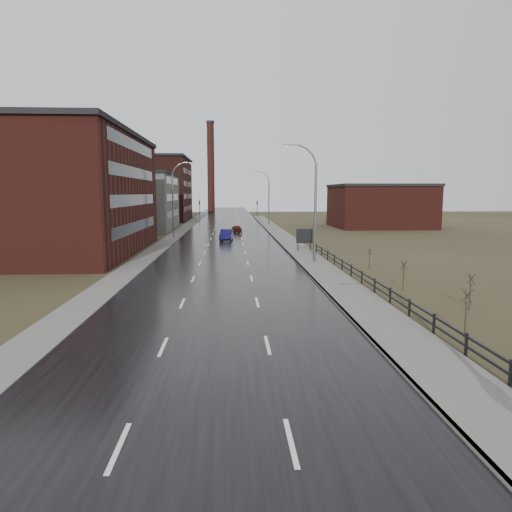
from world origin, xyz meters
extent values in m
cube|color=black|center=(0.00, 60.00, 0.03)|extent=(14.00, 300.00, 0.06)
cube|color=#595651|center=(8.60, 35.00, 0.09)|extent=(3.20, 180.00, 0.18)
cube|color=slate|center=(7.08, 35.00, 0.09)|extent=(0.16, 180.00, 0.18)
cube|color=#595651|center=(-8.20, 60.00, 0.06)|extent=(2.40, 260.00, 0.12)
cube|color=#471914|center=(-21.00, 45.00, 6.50)|extent=(22.00, 28.00, 13.00)
cube|color=black|center=(-21.00, 45.00, 13.25)|extent=(22.44, 28.56, 0.50)
cube|color=black|center=(-10.02, 45.00, 3.00)|extent=(0.06, 22.40, 1.20)
cube|color=black|center=(-10.02, 45.00, 6.00)|extent=(0.06, 22.40, 1.20)
cube|color=black|center=(-10.02, 45.00, 9.00)|extent=(0.06, 22.40, 1.20)
cube|color=black|center=(-10.02, 45.00, 12.00)|extent=(0.06, 22.40, 1.20)
cube|color=slate|center=(-18.00, 78.00, 5.00)|extent=(16.00, 20.00, 10.00)
cube|color=black|center=(-18.00, 78.00, 10.25)|extent=(16.32, 20.40, 0.50)
cube|color=black|center=(-10.02, 78.00, 3.00)|extent=(0.06, 16.00, 1.20)
cube|color=black|center=(-10.02, 78.00, 6.00)|extent=(0.06, 16.00, 1.20)
cube|color=black|center=(-10.02, 78.00, 9.00)|extent=(0.06, 16.00, 1.20)
cube|color=#331611|center=(-23.00, 108.00, 7.50)|extent=(26.00, 24.00, 15.00)
cube|color=black|center=(-23.00, 108.00, 15.25)|extent=(26.52, 24.48, 0.50)
cube|color=black|center=(-10.02, 108.00, 3.00)|extent=(0.06, 19.20, 1.20)
cube|color=black|center=(-10.02, 108.00, 6.00)|extent=(0.06, 19.20, 1.20)
cube|color=black|center=(-10.02, 108.00, 9.00)|extent=(0.06, 19.20, 1.20)
cube|color=black|center=(-10.02, 108.00, 12.00)|extent=(0.06, 19.20, 1.20)
cube|color=#471914|center=(30.30, 82.00, 4.00)|extent=(18.00, 16.00, 8.00)
cube|color=black|center=(30.30, 82.00, 8.25)|extent=(18.36, 16.32, 0.50)
cylinder|color=#331611|center=(-6.00, 150.00, 15.00)|extent=(2.40, 2.40, 30.00)
cylinder|color=black|center=(-6.00, 150.00, 30.30)|extent=(2.70, 2.70, 0.80)
cylinder|color=slate|center=(8.80, 36.00, 4.75)|extent=(0.24, 0.24, 9.50)
cylinder|color=slate|center=(8.63, 36.00, 9.90)|extent=(0.51, 0.14, 0.98)
cylinder|color=slate|center=(8.16, 36.00, 10.62)|extent=(0.81, 0.14, 0.81)
cylinder|color=slate|center=(7.44, 36.00, 11.09)|extent=(0.98, 0.14, 0.51)
cylinder|color=slate|center=(6.60, 36.00, 11.26)|extent=(1.01, 0.14, 0.14)
cube|color=slate|center=(5.91, 36.00, 11.21)|extent=(0.70, 0.28, 0.18)
cube|color=silver|center=(5.91, 36.00, 11.11)|extent=(0.50, 0.20, 0.04)
cylinder|color=slate|center=(-8.00, 62.00, 4.75)|extent=(0.24, 0.24, 9.50)
cylinder|color=slate|center=(-7.83, 62.00, 9.90)|extent=(0.51, 0.14, 0.98)
cylinder|color=slate|center=(-7.36, 62.00, 10.62)|extent=(0.81, 0.14, 0.81)
cylinder|color=slate|center=(-6.64, 62.00, 11.09)|extent=(0.98, 0.14, 0.51)
cylinder|color=slate|center=(-5.80, 62.00, 11.26)|extent=(1.01, 0.14, 0.14)
cube|color=slate|center=(-5.11, 62.00, 11.21)|extent=(0.70, 0.28, 0.18)
cube|color=silver|center=(-5.11, 62.00, 11.11)|extent=(0.50, 0.20, 0.04)
cylinder|color=slate|center=(8.80, 90.00, 4.75)|extent=(0.24, 0.24, 9.50)
cylinder|color=slate|center=(8.63, 90.00, 9.90)|extent=(0.51, 0.14, 0.98)
cylinder|color=slate|center=(8.16, 90.00, 10.62)|extent=(0.81, 0.14, 0.81)
cylinder|color=slate|center=(7.44, 90.00, 11.09)|extent=(0.98, 0.14, 0.51)
cylinder|color=slate|center=(6.60, 90.00, 11.26)|extent=(1.01, 0.14, 0.14)
cube|color=slate|center=(5.91, 90.00, 11.21)|extent=(0.70, 0.28, 0.18)
cube|color=silver|center=(5.91, 90.00, 11.11)|extent=(0.50, 0.20, 0.04)
cube|color=black|center=(10.30, 7.00, 0.55)|extent=(0.10, 0.10, 1.10)
cube|color=black|center=(10.30, 10.00, 0.55)|extent=(0.10, 0.10, 1.10)
cube|color=black|center=(10.30, 13.00, 0.55)|extent=(0.10, 0.10, 1.10)
cube|color=black|center=(10.30, 16.00, 0.55)|extent=(0.10, 0.10, 1.10)
cube|color=black|center=(10.30, 19.00, 0.55)|extent=(0.10, 0.10, 1.10)
cube|color=black|center=(10.30, 22.00, 0.55)|extent=(0.10, 0.10, 1.10)
cube|color=black|center=(10.30, 25.00, 0.55)|extent=(0.10, 0.10, 1.10)
cube|color=black|center=(10.30, 28.00, 0.55)|extent=(0.10, 0.10, 1.10)
cube|color=black|center=(10.30, 31.00, 0.55)|extent=(0.10, 0.10, 1.10)
cube|color=black|center=(10.30, 34.00, 0.55)|extent=(0.10, 0.10, 1.10)
cube|color=black|center=(10.30, 37.00, 0.55)|extent=(0.10, 0.10, 1.10)
cube|color=black|center=(10.30, 40.00, 0.55)|extent=(0.10, 0.10, 1.10)
cube|color=black|center=(10.30, 43.00, 0.55)|extent=(0.10, 0.10, 1.10)
cube|color=black|center=(10.30, 18.50, 0.95)|extent=(0.08, 53.00, 0.10)
cube|color=black|center=(10.30, 18.50, 0.55)|extent=(0.08, 53.00, 0.10)
cylinder|color=#382D23|center=(11.72, 12.79, 0.86)|extent=(0.08, 0.08, 1.72)
cylinder|color=#382D23|center=(11.77, 12.79, 1.98)|extent=(0.04, 0.58, 0.68)
cylinder|color=#382D23|center=(11.73, 12.84, 1.98)|extent=(0.55, 0.22, 0.69)
cylinder|color=#382D23|center=(11.68, 12.82, 1.98)|extent=(0.33, 0.49, 0.70)
cylinder|color=#382D23|center=(11.68, 12.76, 1.98)|extent=(0.33, 0.49, 0.70)
cylinder|color=#382D23|center=(11.73, 12.74, 1.98)|extent=(0.55, 0.22, 0.69)
cylinder|color=#382D23|center=(14.52, 17.63, 0.80)|extent=(0.08, 0.08, 1.61)
cylinder|color=#382D23|center=(14.57, 17.63, 1.85)|extent=(0.04, 0.55, 0.64)
cylinder|color=#382D23|center=(14.53, 17.68, 1.85)|extent=(0.52, 0.21, 0.65)
cylinder|color=#382D23|center=(14.48, 17.66, 1.85)|extent=(0.31, 0.46, 0.65)
cylinder|color=#382D23|center=(14.48, 17.60, 1.85)|extent=(0.31, 0.46, 0.65)
cylinder|color=#382D23|center=(14.53, 17.58, 1.85)|extent=(0.52, 0.21, 0.65)
cylinder|color=#382D23|center=(12.64, 23.02, 0.79)|extent=(0.08, 0.08, 1.58)
cylinder|color=#382D23|center=(12.69, 23.02, 1.82)|extent=(0.04, 0.54, 0.63)
cylinder|color=#382D23|center=(12.66, 23.07, 1.82)|extent=(0.51, 0.21, 0.64)
cylinder|color=#382D23|center=(12.60, 23.05, 1.82)|extent=(0.31, 0.46, 0.64)
cylinder|color=#382D23|center=(12.60, 22.99, 1.82)|extent=(0.31, 0.46, 0.64)
cylinder|color=#382D23|center=(12.66, 22.97, 1.82)|extent=(0.51, 0.21, 0.64)
cylinder|color=#382D23|center=(13.12, 32.41, 0.67)|extent=(0.08, 0.08, 1.35)
cylinder|color=#382D23|center=(13.17, 32.41, 1.55)|extent=(0.04, 0.46, 0.54)
cylinder|color=#382D23|center=(13.13, 32.45, 1.55)|extent=(0.44, 0.18, 0.55)
cylinder|color=#382D23|center=(13.08, 32.43, 1.55)|extent=(0.27, 0.39, 0.55)
cylinder|color=#382D23|center=(13.08, 32.38, 1.55)|extent=(0.27, 0.39, 0.55)
cylinder|color=#382D23|center=(13.13, 32.36, 1.55)|extent=(0.44, 0.18, 0.55)
cube|color=black|center=(8.38, 44.21, 0.90)|extent=(0.10, 0.10, 1.80)
cube|color=black|center=(9.82, 44.21, 0.90)|extent=(0.10, 0.10, 1.80)
cube|color=silver|center=(9.10, 44.16, 1.88)|extent=(1.79, 0.08, 1.57)
cube|color=black|center=(9.10, 44.11, 1.88)|extent=(1.89, 0.04, 1.67)
cylinder|color=black|center=(-8.00, 120.00, 2.60)|extent=(0.16, 0.16, 5.20)
imported|color=black|center=(-8.00, 120.00, 4.75)|extent=(0.58, 2.73, 1.10)
sphere|color=#FF190C|center=(-8.00, 119.85, 5.05)|extent=(0.18, 0.18, 0.18)
cylinder|color=black|center=(8.00, 120.00, 2.60)|extent=(0.16, 0.16, 5.20)
imported|color=black|center=(8.00, 120.00, 4.75)|extent=(0.58, 2.73, 1.10)
sphere|color=#FF190C|center=(8.00, 119.85, 5.05)|extent=(0.18, 0.18, 0.18)
imported|color=#110D45|center=(0.05, 57.43, 0.79)|extent=(2.02, 4.93, 1.59)
imported|color=#46130B|center=(1.66, 70.62, 0.65)|extent=(1.97, 3.95, 1.29)
camera|label=1|loc=(0.73, -7.48, 6.75)|focal=32.00mm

